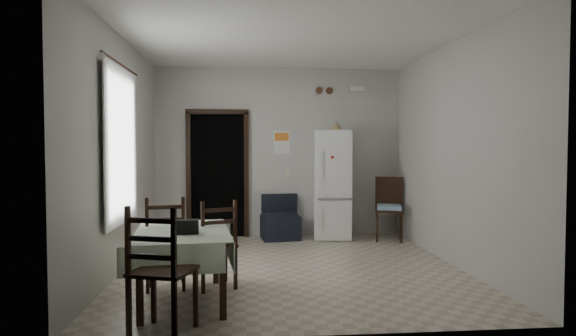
% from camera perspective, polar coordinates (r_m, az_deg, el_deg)
% --- Properties ---
extents(ground, '(4.50, 4.50, 0.00)m').
position_cam_1_polar(ground, '(6.26, 0.42, -11.70)').
color(ground, '#BBAE99').
rests_on(ground, ground).
extents(ceiling, '(4.20, 4.50, 0.02)m').
position_cam_1_polar(ceiling, '(6.23, 0.43, 15.16)').
color(ceiling, white).
rests_on(ceiling, ground).
extents(wall_back, '(4.20, 0.02, 2.90)m').
position_cam_1_polar(wall_back, '(8.31, -1.09, 1.86)').
color(wall_back, beige).
rests_on(wall_back, ground).
extents(wall_front, '(4.20, 0.02, 2.90)m').
position_cam_1_polar(wall_front, '(3.84, 3.72, 1.33)').
color(wall_front, beige).
rests_on(wall_front, ground).
extents(wall_left, '(0.02, 4.50, 2.90)m').
position_cam_1_polar(wall_left, '(6.23, -19.19, 1.58)').
color(wall_left, beige).
rests_on(wall_left, ground).
extents(wall_right, '(0.02, 4.50, 2.90)m').
position_cam_1_polar(wall_right, '(6.62, 18.85, 1.62)').
color(wall_right, beige).
rests_on(wall_right, ground).
extents(doorway, '(1.06, 0.52, 2.22)m').
position_cam_1_polar(doorway, '(8.52, -8.25, -0.77)').
color(doorway, black).
rests_on(doorway, ground).
extents(window_recess, '(0.10, 1.20, 1.60)m').
position_cam_1_polar(window_recess, '(6.05, -20.12, 2.50)').
color(window_recess, silver).
rests_on(window_recess, ground).
extents(curtain, '(0.02, 1.45, 1.85)m').
position_cam_1_polar(curtain, '(6.02, -19.10, 2.51)').
color(curtain, white).
rests_on(curtain, ground).
extents(curtain_rod, '(0.02, 1.60, 0.02)m').
position_cam_1_polar(curtain_rod, '(6.10, -19.13, 11.48)').
color(curtain_rod, black).
rests_on(curtain_rod, ground).
extents(calendar, '(0.28, 0.02, 0.40)m').
position_cam_1_polar(calendar, '(8.31, -0.74, 3.04)').
color(calendar, white).
rests_on(calendar, ground).
extents(calendar_image, '(0.24, 0.01, 0.14)m').
position_cam_1_polar(calendar_image, '(8.30, -0.74, 3.73)').
color(calendar_image, orange).
rests_on(calendar_image, ground).
extents(light_switch, '(0.08, 0.02, 0.12)m').
position_cam_1_polar(light_switch, '(8.33, -0.06, -0.55)').
color(light_switch, beige).
rests_on(light_switch, ground).
extents(vent_left, '(0.12, 0.03, 0.12)m').
position_cam_1_polar(vent_left, '(8.44, 3.72, 9.15)').
color(vent_left, brown).
rests_on(vent_left, ground).
extents(vent_right, '(0.12, 0.03, 0.12)m').
position_cam_1_polar(vent_right, '(8.47, 4.93, 9.12)').
color(vent_right, brown).
rests_on(vent_right, ground).
extents(emergency_light, '(0.25, 0.07, 0.09)m').
position_cam_1_polar(emergency_light, '(8.54, 8.11, 9.25)').
color(emergency_light, white).
rests_on(emergency_light, ground).
extents(fridge, '(0.67, 0.67, 1.82)m').
position_cam_1_polar(fridge, '(8.13, 5.19, -1.97)').
color(fridge, white).
rests_on(fridge, ground).
extents(tan_cone, '(0.22, 0.22, 0.16)m').
position_cam_1_polar(tan_cone, '(8.10, 5.72, 5.02)').
color(tan_cone, tan).
rests_on(tan_cone, fridge).
extents(navy_seat, '(0.68, 0.66, 0.74)m').
position_cam_1_polar(navy_seat, '(8.08, -0.92, -5.85)').
color(navy_seat, black).
rests_on(navy_seat, ground).
extents(corner_chair, '(0.55, 0.55, 1.04)m').
position_cam_1_polar(corner_chair, '(8.13, 11.89, -4.77)').
color(corner_chair, black).
rests_on(corner_chair, ground).
extents(dining_table, '(1.04, 1.45, 0.71)m').
position_cam_1_polar(dining_table, '(4.96, -12.35, -11.28)').
color(dining_table, '#B5C7AB').
rests_on(dining_table, ground).
extents(black_bag, '(0.21, 0.14, 0.13)m').
position_cam_1_polar(black_bag, '(4.69, -11.80, -6.83)').
color(black_bag, black).
rests_on(black_bag, dining_table).
extents(dining_chair_far_left, '(0.49, 0.49, 1.00)m').
position_cam_1_polar(dining_chair_far_left, '(5.45, -14.30, -8.47)').
color(dining_chair_far_left, black).
rests_on(dining_chair_far_left, ground).
extents(dining_chair_far_right, '(0.53, 0.53, 0.97)m').
position_cam_1_polar(dining_chair_far_right, '(5.37, -8.69, -8.81)').
color(dining_chair_far_right, black).
rests_on(dining_chair_far_right, ground).
extents(dining_chair_near_head, '(0.58, 0.58, 1.07)m').
position_cam_1_polar(dining_chair_near_head, '(4.13, -14.59, -11.51)').
color(dining_chair_near_head, black).
rests_on(dining_chair_near_head, ground).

